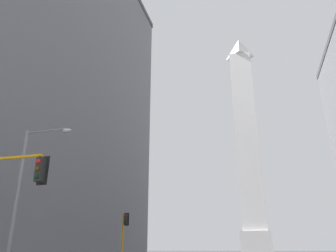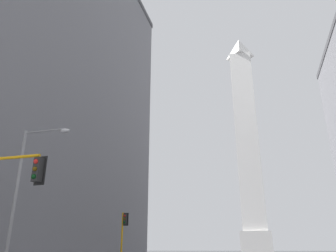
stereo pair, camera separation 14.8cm
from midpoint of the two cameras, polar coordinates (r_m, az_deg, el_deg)
name	(u,v)px [view 2 (the right image)]	position (r m, az deg, el deg)	size (l,w,h in m)	color
obelisk	(247,138)	(98.11, 13.69, -2.12)	(7.89, 7.89, 65.46)	silver
traffic_light_mid_left	(124,229)	(36.67, -7.64, -17.36)	(0.78, 0.50, 5.04)	orange
street_lamp	(25,181)	(22.52, -23.47, -8.77)	(3.39, 0.36, 8.75)	gray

